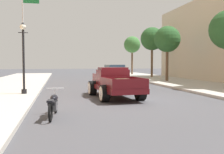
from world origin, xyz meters
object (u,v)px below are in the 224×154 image
object	(u,v)px
hotrod_truck_maroon	(113,83)
flagpole	(25,25)
street_lamp_near	(23,52)
street_tree_third	(152,39)
motorcycle_parked	(53,104)
car_background_blue	(114,74)
street_tree_farthest	(132,45)
street_tree_second	(167,39)

from	to	relation	value
hotrod_truck_maroon	flagpole	world-z (taller)	flagpole
street_lamp_near	street_tree_third	distance (m)	19.73
hotrod_truck_maroon	street_tree_third	size ratio (longest dim) A/B	0.85
motorcycle_parked	car_background_blue	size ratio (longest dim) A/B	0.48
street_tree_farthest	motorcycle_parked	bearing A→B (deg)	-110.92
motorcycle_parked	street_lamp_near	world-z (taller)	street_lamp_near
hotrod_truck_maroon	motorcycle_parked	world-z (taller)	hotrod_truck_maroon
street_lamp_near	street_tree_second	xyz separation A→B (m)	(11.77, 8.06, 1.61)
car_background_blue	street_lamp_near	xyz separation A→B (m)	(-7.10, -9.82, 1.62)
hotrod_truck_maroon	car_background_blue	size ratio (longest dim) A/B	1.14
street_lamp_near	flagpole	size ratio (longest dim) A/B	0.42
hotrod_truck_maroon	street_lamp_near	size ratio (longest dim) A/B	1.31
flagpole	street_tree_third	size ratio (longest dim) A/B	1.55
motorcycle_parked	street_lamp_near	xyz separation A→B (m)	(-1.66, 5.91, 1.94)
motorcycle_parked	street_tree_third	bearing A→B (deg)	61.81
flagpole	street_tree_second	bearing A→B (deg)	-23.21
street_lamp_near	street_tree_farthest	distance (m)	25.85
street_tree_farthest	flagpole	bearing A→B (deg)	-148.00
hotrod_truck_maroon	street_lamp_near	distance (m)	5.11
street_lamp_near	street_tree_farthest	world-z (taller)	street_tree_farthest
car_background_blue	street_tree_farthest	distance (m)	14.30
flagpole	street_tree_third	world-z (taller)	flagpole
car_background_blue	street_lamp_near	world-z (taller)	street_lamp_near
street_tree_farthest	street_lamp_near	bearing A→B (deg)	-119.10
motorcycle_parked	street_tree_second	size ratio (longest dim) A/B	0.42
street_tree_second	street_tree_farthest	size ratio (longest dim) A/B	0.91
street_tree_second	motorcycle_parked	bearing A→B (deg)	-125.88
car_background_blue	street_tree_farthest	world-z (taller)	street_tree_farthest
hotrod_truck_maroon	street_tree_farthest	xyz separation A→B (m)	(7.84, 23.73, 3.74)
street_lamp_near	flagpole	bearing A→B (deg)	96.19
hotrod_truck_maroon	street_tree_farthest	distance (m)	25.27
car_background_blue	flagpole	xyz separation A→B (m)	(-8.59, 3.93, 5.00)
street_tree_third	street_tree_farthest	distance (m)	7.67
street_tree_second	hotrod_truck_maroon	bearing A→B (deg)	-127.38
hotrod_truck_maroon	flagpole	xyz separation A→B (m)	(-6.18, 14.97, 5.02)
car_background_blue	street_tree_third	bearing A→B (deg)	41.45
street_tree_second	street_tree_third	bearing A→B (deg)	81.50
car_background_blue	flagpole	bearing A→B (deg)	155.43
street_tree_second	street_tree_farthest	bearing A→B (deg)	87.00
car_background_blue	street_tree_farthest	xyz separation A→B (m)	(5.43, 12.69, 3.73)
motorcycle_parked	street_tree_second	distance (m)	17.61
flagpole	street_tree_farthest	xyz separation A→B (m)	(14.02, 8.76, -1.28)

